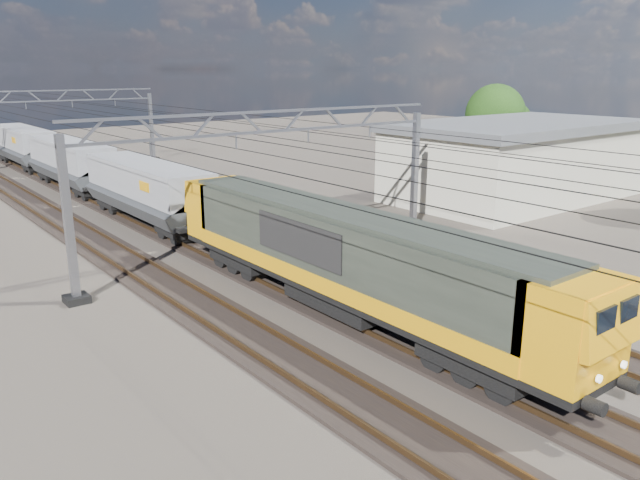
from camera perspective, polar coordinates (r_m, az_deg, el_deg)
ground at (r=27.30m, az=0.70°, el=-3.69°), size 160.00×160.00×0.00m
track_outer_west at (r=24.20m, az=-10.51°, el=-6.32°), size 2.60×140.00×0.30m
track_loco at (r=26.14m, az=-2.72°, el=-4.41°), size 2.60×140.00×0.30m
track_inner_east at (r=28.51m, az=3.84°, el=-2.73°), size 2.60×140.00×0.30m
track_outer_east at (r=31.21m, az=9.32°, el=-1.29°), size 2.60×140.00×0.30m
catenary_gantry_mid at (r=29.45m, az=-4.18°, el=5.54°), size 19.90×0.90×7.11m
catenary_gantry_far at (r=62.44m, az=-23.31°, el=9.54°), size 19.90×0.90×7.11m
overhead_wires at (r=32.58m, az=-8.24°, el=9.64°), size 12.03×140.00×0.53m
locomotive at (r=22.88m, az=2.16°, el=-1.37°), size 2.76×21.10×3.62m
hopper_wagon_lead at (r=37.79m, az=-15.50°, el=4.63°), size 3.38×13.00×3.25m
hopper_wagon_mid at (r=51.06m, az=-21.80°, el=6.76°), size 3.38×13.00×3.25m
hopper_wagon_third at (r=64.72m, az=-25.51°, el=7.96°), size 3.38×13.00×3.25m
industrial_shed at (r=46.66m, az=17.51°, el=7.04°), size 18.60×10.60×5.40m
tree_far at (r=57.68m, az=16.06°, el=10.81°), size 5.61×5.21×7.71m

